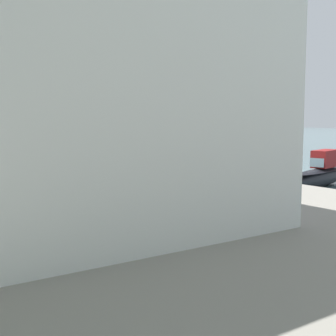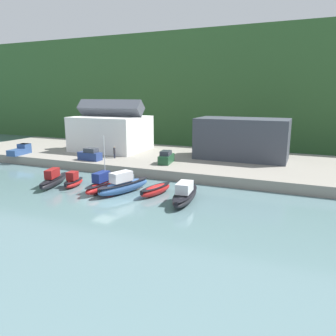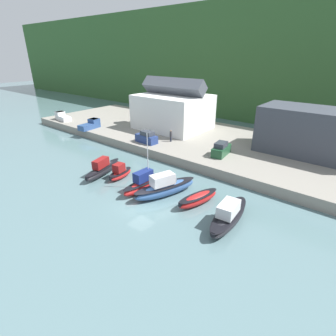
# 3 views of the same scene
# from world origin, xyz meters

# --- Properties ---
(ground_plane) EXTENTS (320.00, 320.00, 0.00)m
(ground_plane) POSITION_xyz_m (0.00, 0.00, 0.00)
(ground_plane) COLOR slate
(hillside_backdrop) EXTENTS (240.00, 70.26, 28.24)m
(hillside_backdrop) POSITION_xyz_m (0.00, 80.82, 14.12)
(hillside_backdrop) COLOR #335B2D
(hillside_backdrop) RESTS_ON ground_plane
(quay_promenade) EXTENTS (92.94, 24.02, 1.53)m
(quay_promenade) POSITION_xyz_m (0.00, 23.92, 0.77)
(quay_promenade) COLOR gray
(quay_promenade) RESTS_ON ground_plane
(harbor_clubhouse) EXTENTS (14.38, 11.60, 10.44)m
(harbor_clubhouse) POSITION_xyz_m (-15.00, 25.24, 5.39)
(harbor_clubhouse) COLOR white
(harbor_clubhouse) RESTS_ON quay_promenade
(yacht_club_building) EXTENTS (16.03, 8.05, 7.27)m
(yacht_club_building) POSITION_xyz_m (11.90, 26.29, 5.17)
(yacht_club_building) COLOR #3D424C
(yacht_club_building) RESTS_ON quay_promenade
(moored_boat_0) EXTENTS (3.56, 7.91, 2.57)m
(moored_boat_0) POSITION_xyz_m (-10.33, 2.71, 0.94)
(moored_boat_0) COLOR black
(moored_boat_0) RESTS_ON ground_plane
(moored_boat_1) EXTENTS (2.24, 4.50, 2.23)m
(moored_boat_1) POSITION_xyz_m (-7.52, 3.54, 0.80)
(moored_boat_1) COLOR red
(moored_boat_1) RESTS_ON ground_plane
(moored_boat_2) EXTENTS (1.93, 7.51, 7.55)m
(moored_boat_2) POSITION_xyz_m (-2.25, 3.21, 1.03)
(moored_boat_2) COLOR red
(moored_boat_2) RESTS_ON ground_plane
(moored_boat_3) EXTENTS (4.72, 8.82, 2.96)m
(moored_boat_3) POSITION_xyz_m (0.66, 3.72, 1.10)
(moored_boat_3) COLOR #33568E
(moored_boat_3) RESTS_ON ground_plane
(moored_boat_4) EXTENTS (2.92, 6.11, 1.31)m
(moored_boat_4) POSITION_xyz_m (5.01, 4.58, 0.70)
(moored_boat_4) COLOR red
(moored_boat_4) RESTS_ON ground_plane
(moored_boat_5) EXTENTS (3.00, 8.41, 2.58)m
(moored_boat_5) POSITION_xyz_m (9.58, 3.38, 0.94)
(moored_boat_5) COLOR black
(moored_boat_5) RESTS_ON ground_plane
(parked_car_0) EXTENTS (2.34, 4.40, 2.16)m
(parked_car_0) POSITION_xyz_m (1.03, 17.22, 2.45)
(parked_car_0) COLOR #1E4C2D
(parked_car_0) RESTS_ON quay_promenade
(parked_car_1) EXTENTS (4.29, 2.02, 2.16)m
(parked_car_1) POSITION_xyz_m (-12.45, 14.34, 2.45)
(parked_car_1) COLOR navy
(parked_car_1) RESTS_ON quay_promenade
(pickup_truck_1) EXTENTS (2.45, 4.91, 1.90)m
(pickup_truck_1) POSITION_xyz_m (-28.51, 13.94, 2.35)
(pickup_truck_1) COLOR #2D4C84
(pickup_truck_1) RESTS_ON quay_promenade
(person_on_quay) EXTENTS (0.40, 0.40, 2.14)m
(person_on_quay) POSITION_xyz_m (-9.44, 17.57, 2.63)
(person_on_quay) COLOR #232838
(person_on_quay) RESTS_ON quay_promenade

